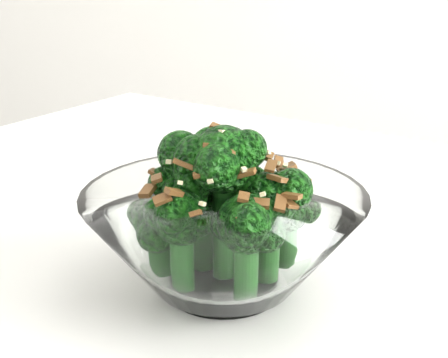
# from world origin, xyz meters

# --- Properties ---
(broccoli_dish) EXTENTS (0.19, 0.19, 0.12)m
(broccoli_dish) POSITION_xyz_m (-0.08, 0.04, 0.79)
(broccoli_dish) COLOR white
(broccoli_dish) RESTS_ON table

